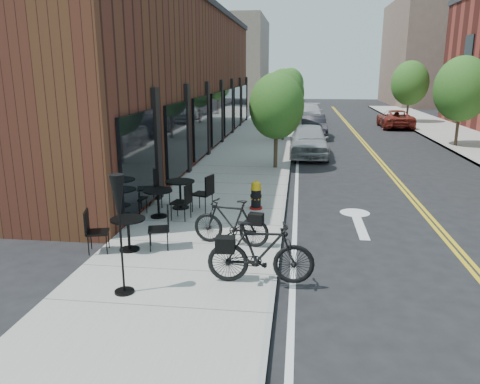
{
  "coord_description": "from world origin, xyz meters",
  "views": [
    {
      "loc": [
        0.33,
        -9.93,
        3.97
      ],
      "look_at": [
        -1.11,
        1.42,
        1.0
      ],
      "focal_mm": 35.0,
      "sensor_mm": 36.0,
      "label": 1
    }
  ],
  "objects_px": {
    "fire_hydrant": "(256,195)",
    "bistro_set_a": "(128,229)",
    "parked_car_far": "(395,119)",
    "bistro_set_b": "(180,190)",
    "patio_umbrella": "(119,209)",
    "bicycle_right": "(261,253)",
    "bicycle_left": "(231,222)",
    "bistro_set_c": "(158,199)",
    "parked_car_a": "(309,140)",
    "parked_car_c": "(309,113)",
    "parked_car_b": "(313,126)"
  },
  "relations": [
    {
      "from": "parked_car_a",
      "to": "bistro_set_c",
      "type": "bearing_deg",
      "value": -112.02
    },
    {
      "from": "parked_car_c",
      "to": "bistro_set_b",
      "type": "bearing_deg",
      "value": -98.28
    },
    {
      "from": "bicycle_left",
      "to": "parked_car_far",
      "type": "bearing_deg",
      "value": 171.77
    },
    {
      "from": "bistro_set_c",
      "to": "parked_car_a",
      "type": "bearing_deg",
      "value": 78.8
    },
    {
      "from": "bistro_set_c",
      "to": "bicycle_left",
      "type": "bearing_deg",
      "value": -28.57
    },
    {
      "from": "bistro_set_b",
      "to": "bicycle_left",
      "type": "bearing_deg",
      "value": -38.59
    },
    {
      "from": "bistro_set_c",
      "to": "parked_car_a",
      "type": "height_order",
      "value": "parked_car_a"
    },
    {
      "from": "bistro_set_a",
      "to": "bistro_set_c",
      "type": "xyz_separation_m",
      "value": [
        -0.07,
        2.44,
        0.01
      ]
    },
    {
      "from": "bicycle_left",
      "to": "parked_car_far",
      "type": "distance_m",
      "value": 26.07
    },
    {
      "from": "fire_hydrant",
      "to": "bistro_set_b",
      "type": "relative_size",
      "value": 0.42
    },
    {
      "from": "bicycle_left",
      "to": "bicycle_right",
      "type": "xyz_separation_m",
      "value": [
        0.84,
        -1.9,
        0.06
      ]
    },
    {
      "from": "bistro_set_c",
      "to": "parked_car_b",
      "type": "relative_size",
      "value": 0.44
    },
    {
      "from": "patio_umbrella",
      "to": "parked_car_c",
      "type": "distance_m",
      "value": 30.5
    },
    {
      "from": "bistro_set_a",
      "to": "patio_umbrella",
      "type": "bearing_deg",
      "value": -88.65
    },
    {
      "from": "bicycle_left",
      "to": "bistro_set_a",
      "type": "distance_m",
      "value": 2.27
    },
    {
      "from": "bistro_set_c",
      "to": "parked_car_c",
      "type": "height_order",
      "value": "parked_car_c"
    },
    {
      "from": "bicycle_right",
      "to": "parked_car_far",
      "type": "height_order",
      "value": "bicycle_right"
    },
    {
      "from": "parked_car_far",
      "to": "bicycle_left",
      "type": "bearing_deg",
      "value": 72.42
    },
    {
      "from": "bistro_set_c",
      "to": "parked_car_far",
      "type": "distance_m",
      "value": 25.2
    },
    {
      "from": "bicycle_right",
      "to": "parked_car_b",
      "type": "height_order",
      "value": "parked_car_b"
    },
    {
      "from": "bicycle_right",
      "to": "bistro_set_a",
      "type": "height_order",
      "value": "bicycle_right"
    },
    {
      "from": "fire_hydrant",
      "to": "bistro_set_a",
      "type": "relative_size",
      "value": 0.46
    },
    {
      "from": "fire_hydrant",
      "to": "bistro_set_a",
      "type": "distance_m",
      "value": 4.33
    },
    {
      "from": "bistro_set_a",
      "to": "bistro_set_b",
      "type": "xyz_separation_m",
      "value": [
        0.32,
        3.34,
        0.05
      ]
    },
    {
      "from": "parked_car_far",
      "to": "fire_hydrant",
      "type": "bearing_deg",
      "value": 70.84
    },
    {
      "from": "bicycle_left",
      "to": "parked_car_b",
      "type": "xyz_separation_m",
      "value": [
        2.27,
        19.04,
        0.04
      ]
    },
    {
      "from": "bistro_set_a",
      "to": "bicycle_left",
      "type": "bearing_deg",
      "value": -0.39
    },
    {
      "from": "bicycle_left",
      "to": "bicycle_right",
      "type": "bearing_deg",
      "value": 34.01
    },
    {
      "from": "parked_car_a",
      "to": "parked_car_b",
      "type": "distance_m",
      "value": 6.66
    },
    {
      "from": "fire_hydrant",
      "to": "patio_umbrella",
      "type": "xyz_separation_m",
      "value": [
        -1.85,
        -5.54,
        1.16
      ]
    },
    {
      "from": "bistro_set_c",
      "to": "parked_car_c",
      "type": "bearing_deg",
      "value": 90.57
    },
    {
      "from": "parked_car_far",
      "to": "parked_car_c",
      "type": "bearing_deg",
      "value": -25.0
    },
    {
      "from": "fire_hydrant",
      "to": "parked_car_far",
      "type": "distance_m",
      "value": 23.2
    },
    {
      "from": "bicycle_left",
      "to": "bicycle_right",
      "type": "relative_size",
      "value": 0.9
    },
    {
      "from": "parked_car_c",
      "to": "bicycle_left",
      "type": "bearing_deg",
      "value": -93.56
    },
    {
      "from": "bicycle_left",
      "to": "parked_car_c",
      "type": "distance_m",
      "value": 27.73
    },
    {
      "from": "parked_car_a",
      "to": "bicycle_left",
      "type": "bearing_deg",
      "value": -99.3
    },
    {
      "from": "bistro_set_a",
      "to": "bistro_set_c",
      "type": "relative_size",
      "value": 0.98
    },
    {
      "from": "patio_umbrella",
      "to": "parked_car_a",
      "type": "bearing_deg",
      "value": 76.9
    },
    {
      "from": "bistro_set_a",
      "to": "fire_hydrant",
      "type": "bearing_deg",
      "value": 38.74
    },
    {
      "from": "fire_hydrant",
      "to": "bicycle_right",
      "type": "bearing_deg",
      "value": -76.65
    },
    {
      "from": "parked_car_far",
      "to": "patio_umbrella",
      "type": "bearing_deg",
      "value": 71.14
    },
    {
      "from": "bicycle_left",
      "to": "parked_car_b",
      "type": "distance_m",
      "value": 19.17
    },
    {
      "from": "fire_hydrant",
      "to": "bicycle_left",
      "type": "relative_size",
      "value": 0.47
    },
    {
      "from": "bistro_set_a",
      "to": "parked_car_a",
      "type": "bearing_deg",
      "value": 56.16
    },
    {
      "from": "bistro_set_c",
      "to": "parked_car_a",
      "type": "xyz_separation_m",
      "value": [
        4.19,
        10.57,
        0.16
      ]
    },
    {
      "from": "parked_car_far",
      "to": "bistro_set_b",
      "type": "bearing_deg",
      "value": 66.19
    },
    {
      "from": "bistro_set_a",
      "to": "bistro_set_c",
      "type": "height_order",
      "value": "bistro_set_c"
    },
    {
      "from": "bicycle_right",
      "to": "bistro_set_c",
      "type": "distance_m",
      "value": 4.83
    },
    {
      "from": "patio_umbrella",
      "to": "parked_car_b",
      "type": "relative_size",
      "value": 0.51
    }
  ]
}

